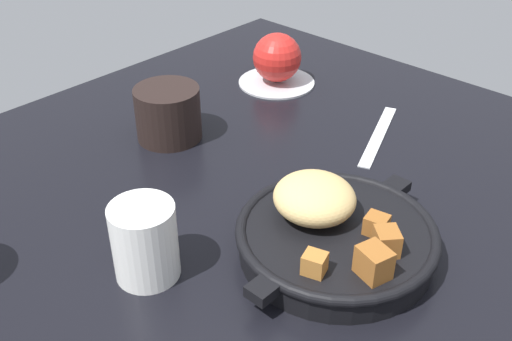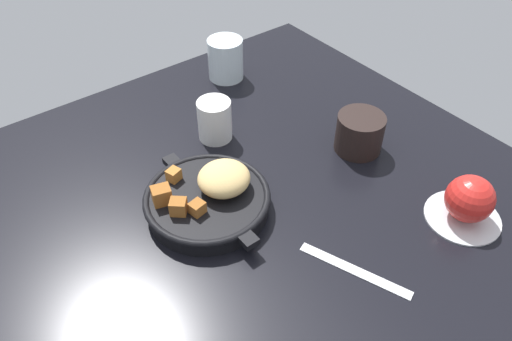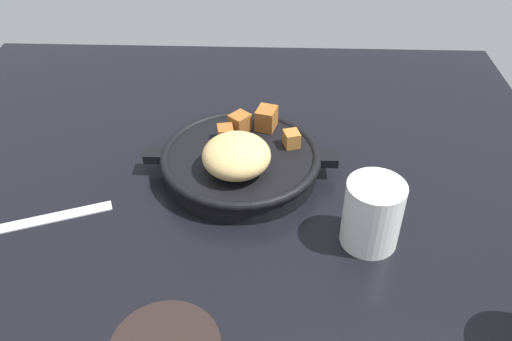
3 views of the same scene
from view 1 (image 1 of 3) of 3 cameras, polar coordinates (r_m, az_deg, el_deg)
The scene contains 7 objects.
ground_plane at distance 70.46cm, azimuth 3.21°, elevation -4.69°, with size 92.16×93.88×2.40cm, color black.
cast_iron_skillet at distance 63.23cm, azimuth 7.31°, elevation -5.79°, with size 25.18×20.91×7.51cm.
saucer_plate at distance 99.28cm, azimuth 1.94°, elevation 8.35°, with size 12.28×12.28×0.60cm, color #B7BABF.
red_apple at distance 97.61cm, azimuth 1.99°, elevation 10.56°, with size 7.71×7.71×7.71cm, color red.
butter_knife at distance 85.70cm, azimuth 11.42°, elevation 3.28°, with size 17.54×1.60×0.36cm, color silver.
white_creamer_pitcher at distance 60.17cm, azimuth -10.40°, elevation -6.58°, with size 6.47×6.47×8.11cm, color white.
coffee_mug_dark at distance 83.06cm, azimuth -8.25°, elevation 5.33°, with size 8.84×8.84×7.28cm, color black.
Camera 1 is at (-43.31, -34.92, 42.04)cm, focal length 42.62 mm.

